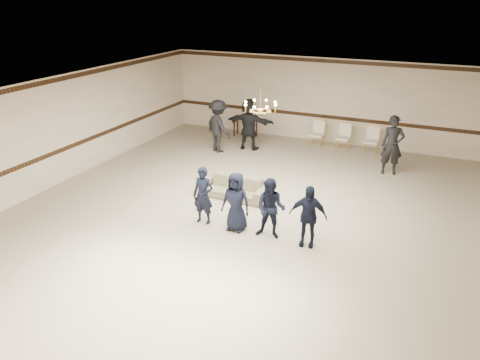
# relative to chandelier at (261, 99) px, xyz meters

# --- Properties ---
(room) EXTENTS (12.01, 14.01, 3.21)m
(room) POSITION_rel_chandelier_xyz_m (0.00, -1.00, -1.28)
(room) COLOR tan
(room) RESTS_ON ground
(chair_rail) EXTENTS (12.00, 0.02, 0.14)m
(chair_rail) POSITION_rel_chandelier_xyz_m (0.00, 5.99, -1.88)
(chair_rail) COLOR #331F0F
(chair_rail) RESTS_ON wall_back
(crown_molding) EXTENTS (12.00, 0.02, 0.14)m
(crown_molding) POSITION_rel_chandelier_xyz_m (0.00, 5.99, 0.21)
(crown_molding) COLOR #331F0F
(crown_molding) RESTS_ON wall_back
(chandelier) EXTENTS (0.94, 0.94, 0.89)m
(chandelier) POSITION_rel_chandelier_xyz_m (0.00, 0.00, 0.00)
(chandelier) COLOR gold
(chandelier) RESTS_ON ceiling
(boy_a) EXTENTS (0.56, 0.38, 1.49)m
(boy_a) POSITION_rel_chandelier_xyz_m (-0.75, -1.86, -2.13)
(boy_a) COLOR black
(boy_a) RESTS_ON floor
(boy_b) EXTENTS (0.73, 0.48, 1.49)m
(boy_b) POSITION_rel_chandelier_xyz_m (0.15, -1.86, -2.13)
(boy_b) COLOR black
(boy_b) RESTS_ON floor
(boy_c) EXTENTS (0.77, 0.63, 1.49)m
(boy_c) POSITION_rel_chandelier_xyz_m (1.05, -1.86, -2.13)
(boy_c) COLOR black
(boy_c) RESTS_ON floor
(boy_d) EXTENTS (0.91, 0.46, 1.49)m
(boy_d) POSITION_rel_chandelier_xyz_m (1.95, -1.86, -2.13)
(boy_d) COLOR black
(boy_d) RESTS_ON floor
(settee) EXTENTS (1.99, 0.81, 0.58)m
(settee) POSITION_rel_chandelier_xyz_m (-0.70, -0.15, -2.59)
(settee) COLOR #756E4E
(settee) RESTS_ON floor
(adult_left) EXTENTS (1.42, 1.20, 1.91)m
(adult_left) POSITION_rel_chandelier_xyz_m (-2.90, 3.25, -1.92)
(adult_left) COLOR black
(adult_left) RESTS_ON floor
(adult_mid) EXTENTS (1.81, 0.72, 1.91)m
(adult_mid) POSITION_rel_chandelier_xyz_m (-2.00, 3.95, -1.92)
(adult_mid) COLOR black
(adult_mid) RESTS_ON floor
(adult_right) EXTENTS (0.78, 0.60, 1.91)m
(adult_right) POSITION_rel_chandelier_xyz_m (3.10, 3.55, -1.92)
(adult_right) COLOR black
(adult_right) RESTS_ON floor
(banquet_chair_left) EXTENTS (0.50, 0.50, 1.01)m
(banquet_chair_left) POSITION_rel_chandelier_xyz_m (0.24, 5.16, -2.37)
(banquet_chair_left) COLOR beige
(banquet_chair_left) RESTS_ON floor
(banquet_chair_mid) EXTENTS (0.53, 0.53, 1.01)m
(banquet_chair_mid) POSITION_rel_chandelier_xyz_m (1.24, 5.16, -2.37)
(banquet_chair_mid) COLOR beige
(banquet_chair_mid) RESTS_ON floor
(banquet_chair_right) EXTENTS (0.50, 0.50, 1.01)m
(banquet_chair_right) POSITION_rel_chandelier_xyz_m (2.24, 5.16, -2.37)
(banquet_chair_right) COLOR beige
(banquet_chair_right) RESTS_ON floor
(console_table) EXTENTS (0.98, 0.47, 0.80)m
(console_table) POSITION_rel_chandelier_xyz_m (-2.76, 5.36, -2.47)
(console_table) COLOR #321B10
(console_table) RESTS_ON floor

